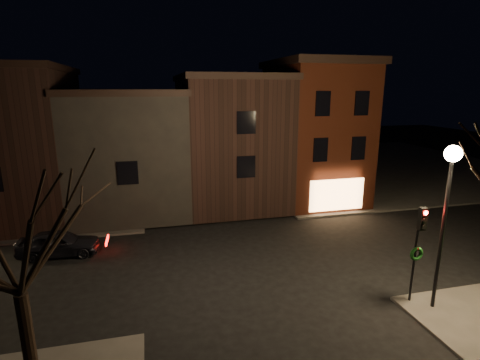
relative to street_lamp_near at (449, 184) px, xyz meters
name	(u,v)px	position (x,y,z in m)	size (l,w,h in m)	color
ground	(245,260)	(-6.20, 6.00, -5.18)	(120.00, 120.00, 0.00)	black
sidewalk_far_right	(370,165)	(13.80, 26.00, -5.12)	(30.00, 30.00, 0.12)	#2D2B28
corner_building	(315,131)	(1.80, 15.47, 0.22)	(6.50, 8.50, 10.50)	#41170B
row_building_a	(229,139)	(-4.70, 16.50, -0.34)	(7.30, 10.30, 9.40)	black
row_building_b	(130,149)	(-11.95, 16.50, -0.85)	(7.80, 10.30, 8.40)	black
row_building_c	(16,142)	(-19.20, 16.50, -0.09)	(7.30, 10.30, 9.90)	black
street_lamp_near	(449,184)	(0.00, 0.00, 0.00)	(0.60, 0.60, 6.48)	black
traffic_signal	(418,240)	(-0.60, 0.49, -2.37)	(0.58, 0.38, 4.05)	black
bare_tree_left	(9,217)	(-14.20, -1.00, 0.25)	(5.60, 5.60, 7.50)	black
parked_car_a	(59,243)	(-15.53, 8.93, -4.49)	(1.62, 4.03, 1.37)	black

